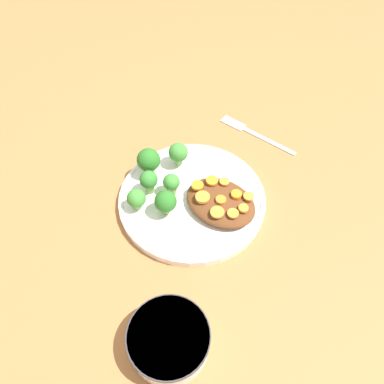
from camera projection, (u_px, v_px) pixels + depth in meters
ground_plane at (192, 202)px, 0.75m from camera, size 4.00×4.00×0.00m
plate at (192, 198)px, 0.74m from camera, size 0.29×0.29×0.02m
dip_bowl at (169, 340)px, 0.56m from camera, size 0.13×0.13×0.05m
stew_mound at (221, 202)px, 0.71m from camera, size 0.14×0.11×0.03m
broccoli_floret_0 at (171, 183)px, 0.72m from camera, size 0.03×0.03×0.05m
broccoli_floret_1 at (178, 153)px, 0.76m from camera, size 0.04×0.04×0.06m
broccoli_floret_2 at (166, 202)px, 0.69m from camera, size 0.04×0.04×0.06m
broccoli_floret_3 at (149, 161)px, 0.75m from camera, size 0.05×0.05×0.06m
broccoli_floret_4 at (136, 199)px, 0.70m from camera, size 0.04×0.04×0.05m
broccoli_floret_5 at (149, 181)px, 0.72m from camera, size 0.04×0.04×0.05m
carrot_slice_0 at (203, 197)px, 0.70m from camera, size 0.03×0.03×0.01m
carrot_slice_1 at (233, 213)px, 0.68m from camera, size 0.02×0.02×0.00m
carrot_slice_2 at (243, 208)px, 0.68m from camera, size 0.02×0.02×0.01m
carrot_slice_3 at (224, 182)px, 0.72m from camera, size 0.02×0.02×0.00m
carrot_slice_4 at (236, 194)px, 0.70m from camera, size 0.02×0.02×0.01m
carrot_slice_5 at (197, 186)px, 0.72m from camera, size 0.02×0.02×0.01m
carrot_slice_6 at (217, 212)px, 0.68m from camera, size 0.03×0.03×0.00m
carrot_slice_7 at (212, 181)px, 0.72m from camera, size 0.02×0.02×0.01m
carrot_slice_8 at (221, 200)px, 0.69m from camera, size 0.02×0.02×0.01m
carrot_slice_9 at (249, 196)px, 0.70m from camera, size 0.02×0.02×0.00m
fork at (250, 131)px, 0.87m from camera, size 0.20×0.03×0.01m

